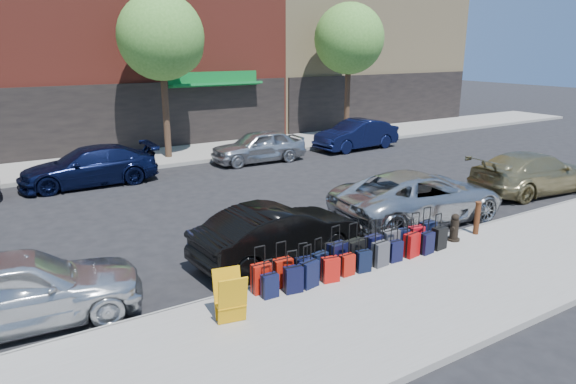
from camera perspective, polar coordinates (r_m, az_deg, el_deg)
ground at (r=16.06m, az=-3.46°, el=-2.72°), size 120.00×120.00×0.00m
sidewalk_near at (r=11.19m, az=13.05°, el=-11.31°), size 60.00×4.00×0.15m
sidewalk_far at (r=25.00m, az=-14.56°, el=3.73°), size 60.00×4.00×0.15m
curb_near at (r=12.53m, az=6.50°, el=-7.92°), size 60.00×0.08×0.15m
curb_far at (r=23.12m, az=-13.01°, el=2.88°), size 60.00×0.08×0.15m
tree_center at (r=24.21m, az=-13.58°, el=16.16°), size 3.80×3.80×7.27m
tree_right at (r=29.36m, az=7.02°, el=16.34°), size 3.80×3.80×7.27m
suitcase_front_0 at (r=10.83m, az=-2.95°, el=-9.53°), size 0.43×0.25×1.01m
suitcase_front_1 at (r=11.08m, az=-0.60°, el=-8.92°), size 0.42×0.24×0.99m
suitcase_front_2 at (r=11.34m, az=1.77°, el=-8.55°), size 0.38×0.25×0.87m
suitcase_front_3 at (r=11.58m, az=3.54°, el=-8.01°), size 0.39×0.26×0.88m
suitcase_front_4 at (r=11.85m, az=5.48°, el=-7.16°), size 0.47×0.29×1.07m
suitcase_front_5 at (r=12.09m, az=7.39°, el=-6.76°), size 0.46×0.28×1.06m
suitcase_front_6 at (r=12.51m, az=9.47°, el=-6.15°), size 0.44×0.27×1.01m
suitcase_front_7 at (r=12.82m, az=11.25°, el=-5.61°), size 0.45×0.25×1.06m
suitcase_front_8 at (r=13.06m, az=12.40°, el=-5.36°), size 0.44×0.28×0.99m
suitcase_front_9 at (r=13.43m, az=14.01°, el=-4.93°), size 0.42×0.28×0.95m
suitcase_front_10 at (r=13.76m, az=15.24°, el=-4.43°), size 0.42×0.24×1.01m
suitcase_back_0 at (r=10.65m, az=-2.04°, el=-10.36°), size 0.35×0.20×0.82m
suitcase_back_1 at (r=10.83m, az=0.58°, el=-9.69°), size 0.41×0.28×0.91m
suitcase_back_2 at (r=11.06m, az=2.38°, el=-9.09°), size 0.43×0.30×0.94m
suitcase_back_3 at (r=11.33m, az=4.74°, el=-8.57°), size 0.41×0.28×0.89m
suitcase_back_4 at (r=11.67m, az=6.58°, el=-8.04°), size 0.34×0.20×0.79m
suitcase_back_5 at (r=11.90m, az=8.36°, el=-7.61°), size 0.36×0.24×0.81m
suitcase_back_6 at (r=12.25m, az=10.21°, el=-6.78°), size 0.41×0.26×0.94m
suitcase_back_7 at (r=12.57m, az=11.80°, el=-6.45°), size 0.36×0.22×0.82m
suitcase_back_8 at (r=12.92m, az=13.57°, el=-5.74°), size 0.43×0.29×0.95m
suitcase_back_9 at (r=13.20m, az=15.16°, el=-5.49°), size 0.39×0.25×0.88m
suitcase_back_10 at (r=13.58m, az=16.45°, el=-4.93°), size 0.41×0.26×0.93m
fire_hydrant at (r=14.26m, az=18.00°, el=-3.84°), size 0.38×0.33×0.74m
bollard at (r=14.90m, az=20.27°, el=-2.67°), size 0.17×0.17×0.92m
display_rack at (r=9.76m, az=-6.44°, el=-11.56°), size 0.64×0.68×0.96m
car_near_0 at (r=10.92m, az=-27.83°, el=-9.55°), size 4.60×2.16×1.52m
car_near_1 at (r=12.55m, az=-1.11°, el=-4.64°), size 4.42×1.83×1.42m
car_near_2 at (r=15.96m, az=14.34°, el=-0.46°), size 5.63×2.91×1.52m
car_near_3 at (r=20.46m, az=25.63°, el=1.95°), size 5.26×2.54×1.48m
car_far_1 at (r=20.90m, az=-21.23°, el=2.69°), size 5.08×2.14×1.46m
car_far_2 at (r=23.49m, az=-3.30°, el=5.11°), size 4.41×1.93×1.48m
car_far_3 at (r=26.72m, az=7.60°, el=6.35°), size 4.67×1.85×1.51m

